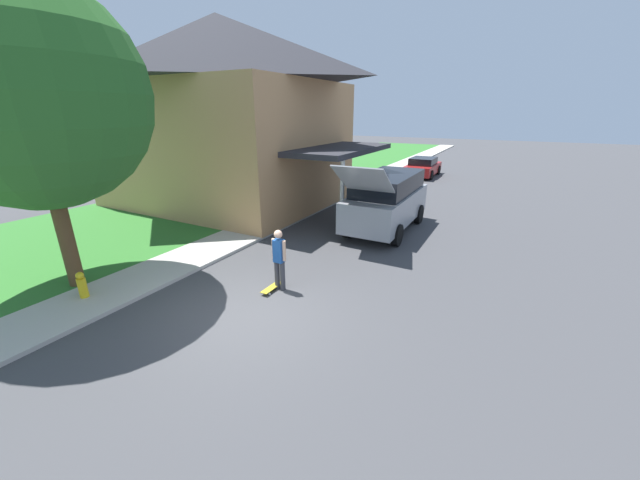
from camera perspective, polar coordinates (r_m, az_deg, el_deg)
ground_plane at (r=8.46m, az=-11.92°, el=-11.53°), size 120.00×120.00×0.00m
lawn at (r=17.71m, az=-19.46°, el=4.66°), size 10.00×80.00×0.08m
sidewalk at (r=14.82m, az=-7.82°, el=2.84°), size 1.80×80.00×0.10m
house at (r=18.36m, az=-15.20°, el=19.37°), size 12.73×8.66×8.30m
lawn_tree_near at (r=10.55m, az=-39.25°, el=17.49°), size 5.06×5.06×7.14m
suv_parked at (r=13.85m, az=10.64°, el=6.32°), size 2.08×5.55×2.83m
car_down_street at (r=26.73m, az=16.13°, el=11.15°), size 1.93×4.09×1.30m
skateboarder at (r=9.02m, az=-6.56°, el=-2.80°), size 0.41×0.21×1.61m
skateboard at (r=9.33m, az=-7.65°, el=-7.52°), size 0.21×0.77×0.10m
fire_hydrant at (r=10.36m, az=-33.80°, el=-6.00°), size 0.20×0.20×0.66m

